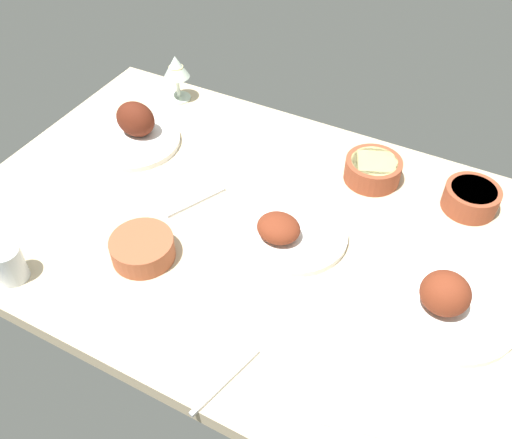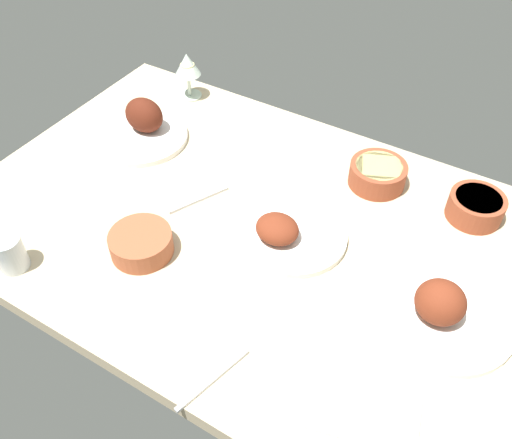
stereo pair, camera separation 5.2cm
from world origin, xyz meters
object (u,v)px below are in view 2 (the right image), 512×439
object	(u,v)px
bowl_sauce	(141,243)
wine_glass	(187,67)
bowl_potatoes	(378,174)
bowl_pasta	(476,206)
plate_far_side	(442,309)
plate_center_main	(288,233)
folded_napkin	(364,413)
spoon_loose	(200,199)
plate_near_viewer	(143,127)
water_tumbler	(10,253)
fork_loose	(213,380)

from	to	relation	value
bowl_sauce	wine_glass	bearing A→B (deg)	-63.76
bowl_potatoes	bowl_pasta	distance (cm)	24.14
plate_far_side	bowl_pasta	size ratio (longest dim) A/B	2.20
plate_center_main	folded_napkin	size ratio (longest dim) A/B	1.30
plate_far_side	spoon_loose	world-z (taller)	plate_far_side
bowl_pasta	spoon_loose	xyz separation A→B (cm)	(58.69, 28.79, -2.84)
plate_center_main	bowl_potatoes	bearing A→B (deg)	-109.15
folded_napkin	spoon_loose	bearing A→B (deg)	-28.17
plate_near_viewer	bowl_potatoes	bearing A→B (deg)	-166.77
bowl_pasta	water_tumbler	size ratio (longest dim) A/B	1.56
plate_center_main	wine_glass	bearing A→B (deg)	-34.31
plate_near_viewer	bowl_pasta	world-z (taller)	plate_near_viewer
plate_far_side	water_tumbler	distance (cm)	90.00
wine_glass	bowl_pasta	bearing A→B (deg)	175.03
plate_near_viewer	spoon_loose	bearing A→B (deg)	154.74
wine_glass	fork_loose	size ratio (longest dim) A/B	0.81
folded_napkin	plate_far_side	bearing A→B (deg)	-100.30
bowl_pasta	plate_near_viewer	bearing A→B (deg)	10.14
plate_near_viewer	folded_napkin	world-z (taller)	plate_near_viewer
bowl_sauce	plate_far_side	bearing A→B (deg)	-164.79
wine_glass	folded_napkin	size ratio (longest dim) A/B	0.75
bowl_sauce	spoon_loose	distance (cm)	20.40
plate_far_side	fork_loose	world-z (taller)	plate_far_side
folded_napkin	spoon_loose	xyz separation A→B (cm)	(56.03, -30.00, -0.20)
plate_center_main	plate_near_viewer	bearing A→B (deg)	-14.43
plate_far_side	bowl_pasta	xyz separation A→B (cm)	(2.19, -32.12, 0.53)
plate_center_main	bowl_sauce	distance (cm)	32.70
bowl_pasta	water_tumbler	bearing A→B (deg)	39.41
plate_center_main	wine_glass	distance (cm)	65.70
water_tumbler	plate_center_main	bearing A→B (deg)	-141.48
water_tumbler	fork_loose	xyz separation A→B (cm)	(-52.17, 0.49, -3.73)
plate_center_main	folded_napkin	distance (cm)	43.15
plate_near_viewer	bowl_pasta	size ratio (longest dim) A/B	1.96
plate_center_main	spoon_loose	distance (cm)	24.77
bowl_sauce	plate_center_main	bearing A→B (deg)	-142.53
bowl_sauce	wine_glass	size ratio (longest dim) A/B	1.00
bowl_sauce	bowl_potatoes	world-z (taller)	bowl_potatoes
plate_far_side	plate_center_main	xyz separation A→B (cm)	(36.15, -3.00, -0.73)
plate_far_side	bowl_sauce	world-z (taller)	plate_far_side
spoon_loose	plate_far_side	bearing A→B (deg)	112.72
folded_napkin	fork_loose	size ratio (longest dim) A/B	1.09
water_tumbler	folded_napkin	distance (cm)	78.76
bowl_potatoes	wine_glass	xyz separation A→B (cm)	(63.71, -8.41, 6.74)
bowl_sauce	wine_glass	xyz separation A→B (cm)	(27.92, -56.64, 7.07)
fork_loose	bowl_pasta	bearing A→B (deg)	-8.48
bowl_pasta	fork_loose	xyz separation A→B (cm)	(28.79, 67.02, -2.84)
bowl_pasta	wine_glass	bearing A→B (deg)	-4.97
plate_center_main	wine_glass	world-z (taller)	wine_glass
spoon_loose	wine_glass	bearing A→B (deg)	-115.48
wine_glass	spoon_loose	size ratio (longest dim) A/B	0.86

